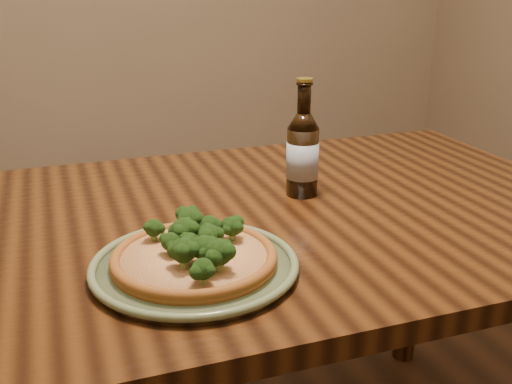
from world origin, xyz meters
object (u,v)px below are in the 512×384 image
object	(u,v)px
pizza	(195,254)
beer_bottle	(303,153)
table	(220,259)
plate	(195,265)

from	to	relation	value
pizza	beer_bottle	xyz separation A→B (m)	(0.30, 0.27, 0.06)
beer_bottle	table	bearing A→B (deg)	174.44
plate	beer_bottle	distance (m)	0.41
table	pizza	world-z (taller)	pizza
plate	beer_bottle	world-z (taller)	beer_bottle
table	plate	distance (m)	0.25
plate	beer_bottle	xyz separation A→B (m)	(0.30, 0.27, 0.08)
table	beer_bottle	distance (m)	0.28
table	beer_bottle	xyz separation A→B (m)	(0.20, 0.06, 0.19)
table	beer_bottle	bearing A→B (deg)	16.63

